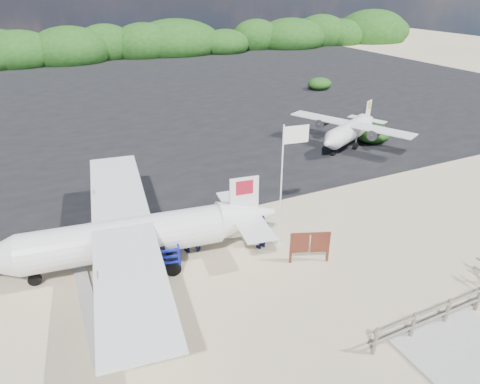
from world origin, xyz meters
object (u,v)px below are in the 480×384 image
object	(u,v)px
aircraft_large	(302,99)
crew_c	(262,231)
signboard	(308,262)
crew_b	(189,231)
flagpole	(278,243)
crew_a	(121,267)
baggage_cart	(146,270)

from	to	relation	value
aircraft_large	crew_c	bearing A→B (deg)	60.87
signboard	crew_b	size ratio (longest dim) A/B	0.91
flagpole	crew_b	distance (m)	3.90
crew_b	crew_c	world-z (taller)	crew_b
signboard	crew_a	xyz separation A→B (m)	(-7.03, 1.70, 0.81)
crew_b	signboard	bearing A→B (deg)	163.20
baggage_cart	crew_b	distance (m)	2.31
aircraft_large	flagpole	bearing A→B (deg)	62.38
crew_c	signboard	bearing A→B (deg)	111.86
signboard	aircraft_large	size ratio (longest dim) A/B	0.12
crew_b	aircraft_large	world-z (taller)	aircraft_large
signboard	baggage_cart	bearing A→B (deg)	-179.25
baggage_cart	crew_a	size ratio (longest dim) A/B	1.81
crew_b	aircraft_large	xyz separation A→B (m)	(18.23, 19.65, -0.93)
signboard	crew_c	bearing A→B (deg)	146.86
crew_a	aircraft_large	xyz separation A→B (m)	(21.24, 20.80, -0.81)
crew_a	crew_b	world-z (taller)	crew_b
crew_a	crew_c	bearing A→B (deg)	-170.49
flagpole	aircraft_large	world-z (taller)	flagpole
flagpole	crew_b	world-z (taller)	flagpole
baggage_cart	signboard	size ratio (longest dim) A/B	1.73
baggage_cart	signboard	xyz separation A→B (m)	(6.07, -2.30, 0.00)
crew_c	aircraft_large	bearing A→B (deg)	-140.05
flagpole	crew_a	bearing A→B (deg)	179.75
flagpole	signboard	distance (m)	1.73
crew_a	aircraft_large	size ratio (longest dim) A/B	0.12
baggage_cart	crew_c	world-z (taller)	crew_c
baggage_cart	crew_a	distance (m)	1.39
baggage_cart	crew_c	size ratio (longest dim) A/B	1.85
signboard	crew_a	distance (m)	7.28
baggage_cart	crew_c	distance (m)	4.94
flagpole	crew_c	bearing A→B (deg)	176.28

